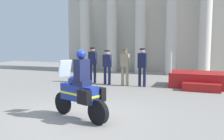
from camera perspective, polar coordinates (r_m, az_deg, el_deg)
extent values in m
plane|color=gray|center=(7.74, -6.78, -9.77)|extent=(28.00, 28.00, 0.00)
cube|color=beige|center=(17.85, 6.84, 12.87)|extent=(10.87, 0.30, 8.15)
cylinder|color=beige|center=(18.20, -5.68, 10.90)|extent=(0.67, 0.67, 6.96)
cylinder|color=beige|center=(17.46, -0.04, 11.10)|extent=(0.67, 0.67, 6.96)
cylinder|color=beige|center=(16.89, 6.04, 11.20)|extent=(0.67, 0.67, 6.96)
cylinder|color=beige|center=(16.53, 12.47, 11.17)|extent=(0.67, 0.67, 6.96)
cylinder|color=beige|center=(16.36, 19.10, 11.00)|extent=(0.67, 0.67, 6.96)
cube|color=#A51919|center=(12.71, 18.48, -1.97)|extent=(2.77, 1.52, 0.66)
cube|color=#A51919|center=(11.74, 18.27, -3.49)|extent=(1.52, 0.50, 0.33)
cylinder|color=silver|center=(12.05, 12.29, 1.50)|extent=(0.05, 0.05, 0.90)
cylinder|color=#141938|center=(13.20, -4.49, -0.78)|extent=(0.13, 0.13, 0.90)
cylinder|color=#141938|center=(13.11, -3.62, -0.83)|extent=(0.13, 0.13, 0.90)
cube|color=#141938|center=(13.07, -4.08, 2.47)|extent=(0.39, 0.23, 0.61)
sphere|color=tan|center=(13.05, -4.10, 4.27)|extent=(0.21, 0.21, 0.21)
cylinder|color=black|center=(13.04, -4.10, 4.61)|extent=(0.24, 0.24, 0.06)
cylinder|color=#191E42|center=(12.82, -1.47, -1.15)|extent=(0.13, 0.13, 0.83)
cylinder|color=#191E42|center=(12.74, -0.55, -1.20)|extent=(0.13, 0.13, 0.83)
cube|color=#191E42|center=(12.70, -1.02, 1.94)|extent=(0.39, 0.23, 0.56)
sphere|color=beige|center=(12.67, -1.02, 3.68)|extent=(0.21, 0.21, 0.21)
cylinder|color=black|center=(12.67, -1.02, 4.04)|extent=(0.24, 0.24, 0.06)
cylinder|color=gray|center=(12.48, 2.24, -1.24)|extent=(0.13, 0.13, 0.88)
cylinder|color=gray|center=(12.41, 3.21, -1.29)|extent=(0.13, 0.13, 0.88)
cube|color=gray|center=(12.36, 2.74, 2.09)|extent=(0.39, 0.23, 0.58)
sphere|color=#997056|center=(12.33, 2.75, 3.92)|extent=(0.21, 0.21, 0.21)
cylinder|color=brown|center=(12.33, 2.75, 4.28)|extent=(0.24, 0.24, 0.06)
cylinder|color=#141938|center=(12.26, 5.83, -1.49)|extent=(0.13, 0.13, 0.86)
cylinder|color=#141938|center=(12.21, 6.83, -1.54)|extent=(0.13, 0.13, 0.86)
cube|color=#141938|center=(12.15, 6.38, 2.00)|extent=(0.39, 0.23, 0.65)
sphere|color=beige|center=(12.12, 6.40, 4.02)|extent=(0.21, 0.21, 0.21)
cylinder|color=black|center=(12.12, 6.41, 4.40)|extent=(0.24, 0.24, 0.06)
cylinder|color=black|center=(8.05, -10.26, -6.82)|extent=(0.63, 0.33, 0.64)
cylinder|color=black|center=(6.98, -2.94, -8.85)|extent=(0.65, 0.37, 0.64)
cube|color=navy|center=(7.41, -6.91, -4.78)|extent=(1.27, 0.76, 0.44)
ellipsoid|color=navy|center=(7.46, -7.70, -2.21)|extent=(0.60, 0.49, 0.26)
cube|color=yellow|center=(7.41, -6.91, -4.94)|extent=(1.29, 0.78, 0.06)
cube|color=silver|center=(7.77, -9.86, 0.34)|extent=(0.30, 0.43, 0.47)
cube|color=black|center=(6.87, -5.84, -5.69)|extent=(0.40, 0.30, 0.36)
cube|color=black|center=(7.22, -2.74, -5.05)|extent=(0.40, 0.30, 0.36)
cube|color=#191E42|center=(7.27, -6.33, -2.68)|extent=(0.50, 0.47, 0.14)
cube|color=#191E42|center=(7.22, -6.36, 0.06)|extent=(0.38, 0.43, 0.56)
sphere|color=navy|center=(7.19, -6.51, 3.32)|extent=(0.26, 0.26, 0.26)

